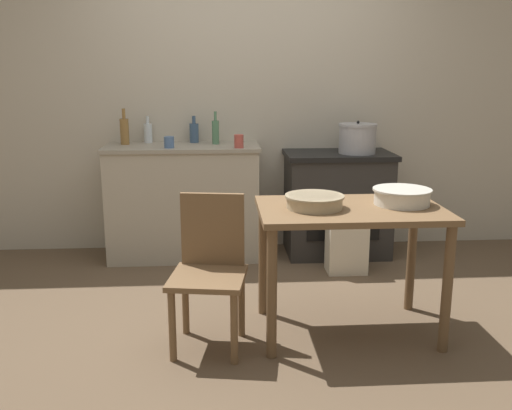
% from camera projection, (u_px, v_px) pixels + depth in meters
% --- Properties ---
extents(ground_plane, '(14.00, 14.00, 0.00)m').
position_uv_depth(ground_plane, '(262.00, 319.00, 3.56)').
color(ground_plane, brown).
extents(wall_back, '(8.00, 0.07, 2.55)m').
position_uv_depth(wall_back, '(248.00, 99.00, 4.81)').
color(wall_back, beige).
rests_on(wall_back, ground_plane).
extents(counter_cabinet, '(1.24, 0.55, 0.93)m').
position_uv_depth(counter_cabinet, '(184.00, 201.00, 4.67)').
color(counter_cabinet, '#B2A893').
rests_on(counter_cabinet, ground_plane).
extents(stove, '(0.87, 0.57, 0.86)m').
position_uv_depth(stove, '(337.00, 203.00, 4.76)').
color(stove, '#2D2B28').
rests_on(stove, ground_plane).
extents(work_table, '(1.05, 0.67, 0.76)m').
position_uv_depth(work_table, '(350.00, 227.00, 3.26)').
color(work_table, brown).
rests_on(work_table, ground_plane).
extents(chair, '(0.46, 0.46, 0.85)m').
position_uv_depth(chair, '(210.00, 267.00, 3.16)').
color(chair, brown).
rests_on(chair, ground_plane).
extents(flour_sack, '(0.30, 0.21, 0.41)m').
position_uv_depth(flour_sack, '(347.00, 246.00, 4.35)').
color(flour_sack, beige).
rests_on(flour_sack, ground_plane).
extents(stock_pot, '(0.31, 0.31, 0.26)m').
position_uv_depth(stock_pot, '(357.00, 138.00, 4.59)').
color(stock_pot, '#A8A8AD').
rests_on(stock_pot, stove).
extents(mixing_bowl_large, '(0.34, 0.34, 0.09)m').
position_uv_depth(mixing_bowl_large, '(402.00, 196.00, 3.28)').
color(mixing_bowl_large, silver).
rests_on(mixing_bowl_large, work_table).
extents(mixing_bowl_small, '(0.33, 0.33, 0.08)m').
position_uv_depth(mixing_bowl_small, '(314.00, 201.00, 3.19)').
color(mixing_bowl_small, tan).
rests_on(mixing_bowl_small, work_table).
extents(bottle_far_left, '(0.08, 0.08, 0.22)m').
position_uv_depth(bottle_far_left, '(194.00, 132.00, 4.72)').
color(bottle_far_left, '#3D5675').
rests_on(bottle_far_left, counter_cabinet).
extents(bottle_left, '(0.07, 0.07, 0.29)m').
position_uv_depth(bottle_left, '(125.00, 131.00, 4.60)').
color(bottle_left, olive).
rests_on(bottle_left, counter_cabinet).
extents(bottle_mid_left, '(0.07, 0.07, 0.22)m').
position_uv_depth(bottle_mid_left, '(148.00, 133.00, 4.71)').
color(bottle_mid_left, silver).
rests_on(bottle_mid_left, counter_cabinet).
extents(bottle_center_left, '(0.06, 0.06, 0.26)m').
position_uv_depth(bottle_center_left, '(216.00, 132.00, 4.62)').
color(bottle_center_left, '#517F5B').
rests_on(bottle_center_left, counter_cabinet).
extents(cup_center, '(0.07, 0.07, 0.10)m').
position_uv_depth(cup_center, '(239.00, 141.00, 4.41)').
color(cup_center, '#B74C42').
rests_on(cup_center, counter_cabinet).
extents(cup_center_right, '(0.08, 0.08, 0.09)m').
position_uv_depth(cup_center_right, '(169.00, 142.00, 4.40)').
color(cup_center_right, '#4C6B99').
rests_on(cup_center_right, counter_cabinet).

